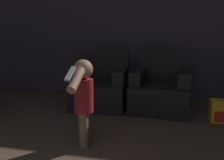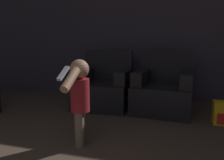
{
  "view_description": "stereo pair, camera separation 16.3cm",
  "coord_description": "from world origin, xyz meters",
  "px_view_note": "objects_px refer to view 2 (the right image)",
  "views": [
    {
      "loc": [
        0.66,
        0.41,
        0.96
      ],
      "look_at": [
        0.07,
        2.99,
        0.54
      ],
      "focal_mm": 35.0,
      "sensor_mm": 36.0,
      "label": 1
    },
    {
      "loc": [
        0.82,
        0.45,
        0.96
      ],
      "look_at": [
        0.07,
        2.99,
        0.54
      ],
      "focal_mm": 35.0,
      "sensor_mm": 36.0,
      "label": 2
    }
  ],
  "objects_px": {
    "armchair_left": "(104,87)",
    "toy_backpack": "(223,113)",
    "person_toddler": "(80,95)",
    "armchair_right": "(164,90)"
  },
  "relations": [
    {
      "from": "person_toddler",
      "to": "toy_backpack",
      "type": "height_order",
      "value": "person_toddler"
    },
    {
      "from": "armchair_right",
      "to": "toy_backpack",
      "type": "distance_m",
      "value": 0.87
    },
    {
      "from": "armchair_left",
      "to": "person_toddler",
      "type": "distance_m",
      "value": 1.45
    },
    {
      "from": "armchair_left",
      "to": "armchair_right",
      "type": "height_order",
      "value": "same"
    },
    {
      "from": "armchair_left",
      "to": "person_toddler",
      "type": "xyz_separation_m",
      "value": [
        0.22,
        -1.42,
        0.19
      ]
    },
    {
      "from": "person_toddler",
      "to": "toy_backpack",
      "type": "distance_m",
      "value": 1.81
    },
    {
      "from": "armchair_left",
      "to": "toy_backpack",
      "type": "relative_size",
      "value": 3.22
    },
    {
      "from": "armchair_right",
      "to": "toy_backpack",
      "type": "xyz_separation_m",
      "value": [
        0.75,
        -0.41,
        -0.16
      ]
    },
    {
      "from": "person_toddler",
      "to": "armchair_right",
      "type": "bearing_deg",
      "value": -37.79
    },
    {
      "from": "armchair_right",
      "to": "person_toddler",
      "type": "relative_size",
      "value": 1.11
    }
  ]
}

